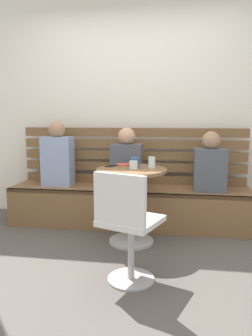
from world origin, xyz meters
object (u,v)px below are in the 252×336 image
at_px(person_child_left, 210,165).
at_px(person_child_middle, 127,161).
at_px(white_chair, 127,224).
at_px(person_adult, 58,157).
at_px(cup_mug_blue, 135,162).
at_px(phone_on_table, 112,166).
at_px(cup_water_clear, 152,162).
at_px(cafe_table, 131,191).
at_px(booth_bench, 129,206).
at_px(cup_glass_short, 133,165).
at_px(plate_small, 124,165).

relative_size(person_child_left, person_child_middle, 0.95).
height_order(white_chair, person_child_middle, person_child_middle).
xyz_separation_m(person_adult, person_child_left, (1.71, -0.04, -0.05)).
bearing_deg(cup_mug_blue, phone_on_table, 177.06).
bearing_deg(white_chair, person_child_middle, 98.71).
distance_m(person_adult, cup_water_clear, 1.20).
bearing_deg(cup_water_clear, phone_on_table, 172.43).
height_order(cafe_table, person_child_left, person_child_left).
xyz_separation_m(person_adult, cup_mug_blue, (0.95, -0.40, 0.01)).
bearing_deg(white_chair, booth_bench, 97.56).
distance_m(person_child_middle, cup_glass_short, 0.55).
distance_m(booth_bench, person_child_left, 1.01).
height_order(booth_bench, person_child_left, person_child_left).
xyz_separation_m(white_chair, cup_mug_blue, (-0.06, 0.92, 0.32)).
bearing_deg(white_chair, cup_glass_short, 94.01).
bearing_deg(cafe_table, phone_on_table, 150.35).
relative_size(person_adult, cup_mug_blue, 7.86).
xyz_separation_m(white_chair, phone_on_table, (-0.30, 0.93, 0.28)).
relative_size(cafe_table, white_chair, 0.87).
xyz_separation_m(cup_mug_blue, phone_on_table, (-0.24, 0.01, -0.04)).
xyz_separation_m(cafe_table, cup_water_clear, (0.19, 0.07, 0.28)).
bearing_deg(booth_bench, cup_water_clear, -56.82).
bearing_deg(cup_mug_blue, cafe_table, -99.42).
relative_size(cafe_table, cup_glass_short, 9.25).
relative_size(booth_bench, cup_water_clear, 24.55).
distance_m(person_child_middle, phone_on_table, 0.39).
distance_m(cafe_table, person_adult, 1.09).
bearing_deg(white_chair, person_adult, 127.35).
height_order(cafe_table, person_adult, person_adult).
height_order(white_chair, cup_water_clear, same).
bearing_deg(phone_on_table, cup_mug_blue, -159.60).
relative_size(cafe_table, person_child_left, 1.15).
height_order(person_adult, plate_small, person_adult).
bearing_deg(cup_mug_blue, booth_bench, 106.31).
height_order(booth_bench, cup_water_clear, cup_water_clear).
distance_m(cafe_table, white_chair, 0.82).
distance_m(person_adult, plate_small, 0.88).
bearing_deg(person_child_middle, person_adult, 179.14).
bearing_deg(phone_on_table, cup_water_clear, -164.22).
height_order(cafe_table, phone_on_table, phone_on_table).
distance_m(white_chair, cup_water_clear, 0.95).
bearing_deg(plate_small, person_child_middle, 93.86).
distance_m(booth_bench, plate_small, 0.60).
bearing_deg(white_chair, person_child_left, 61.27).
height_order(cup_water_clear, plate_small, cup_water_clear).
distance_m(cup_water_clear, phone_on_table, 0.42).
relative_size(cup_water_clear, plate_small, 0.65).
bearing_deg(cup_water_clear, cup_glass_short, -150.09).
distance_m(person_child_left, cup_glass_short, 0.91).
bearing_deg(person_child_middle, phone_on_table, -104.41).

